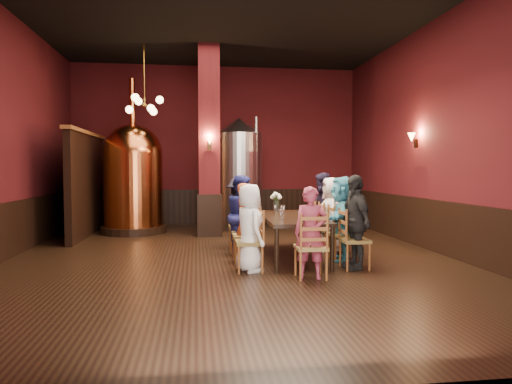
{
  "coord_description": "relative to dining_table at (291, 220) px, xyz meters",
  "views": [
    {
      "loc": [
        -0.62,
        -8.13,
        1.61
      ],
      "look_at": [
        0.48,
        0.2,
        1.17
      ],
      "focal_mm": 32.0,
      "sensor_mm": 36.0,
      "label": 1
    }
  ],
  "objects": [
    {
      "name": "room",
      "position": [
        -1.07,
        0.13,
        1.56
      ],
      "size": [
        10.0,
        10.02,
        4.5
      ],
      "color": "black",
      "rests_on": "ground"
    },
    {
      "name": "wainscot_right",
      "position": [
        2.89,
        0.13,
        -0.19
      ],
      "size": [
        0.08,
        9.9,
        1.0
      ],
      "primitive_type": "cube",
      "color": "black",
      "rests_on": "ground"
    },
    {
      "name": "wainscot_back",
      "position": [
        -1.07,
        5.09,
        -0.19
      ],
      "size": [
        7.9,
        0.08,
        1.0
      ],
      "primitive_type": "cube",
      "color": "black",
      "rests_on": "ground"
    },
    {
      "name": "column",
      "position": [
        -1.37,
        2.93,
        1.56
      ],
      "size": [
        0.58,
        0.58,
        4.5
      ],
      "primitive_type": "cube",
      "color": "#4A0F14",
      "rests_on": "ground"
    },
    {
      "name": "partition",
      "position": [
        -4.27,
        3.33,
        0.51
      ],
      "size": [
        0.22,
        3.5,
        2.4
      ],
      "primitive_type": "cube",
      "color": "black",
      "rests_on": "ground"
    },
    {
      "name": "pendant_cluster",
      "position": [
        -2.87,
        3.03,
        2.41
      ],
      "size": [
        0.9,
        0.9,
        1.7
      ],
      "primitive_type": null,
      "color": "#A57226",
      "rests_on": "room"
    },
    {
      "name": "sconce_wall",
      "position": [
        2.83,
        0.93,
        1.51
      ],
      "size": [
        0.2,
        0.2,
        0.36
      ],
      "primitive_type": null,
      "rotation": [
        0.0,
        0.0,
        1.57
      ],
      "color": "black",
      "rests_on": "room"
    },
    {
      "name": "sconce_column",
      "position": [
        -1.37,
        2.63,
        1.51
      ],
      "size": [
        0.2,
        0.2,
        0.36
      ],
      "primitive_type": null,
      "rotation": [
        0.0,
        0.0,
        3.14
      ],
      "color": "black",
      "rests_on": "column"
    },
    {
      "name": "dining_table",
      "position": [
        0.0,
        0.0,
        0.0
      ],
      "size": [
        1.04,
        2.42,
        0.75
      ],
      "rotation": [
        0.0,
        0.0,
        -0.02
      ],
      "color": "black",
      "rests_on": "ground"
    },
    {
      "name": "chair_0",
      "position": [
        -0.87,
        -0.98,
        -0.23
      ],
      "size": [
        0.47,
        0.47,
        0.92
      ],
      "primitive_type": null,
      "rotation": [
        0.0,
        0.0,
        -1.59
      ],
      "color": "brown",
      "rests_on": "ground"
    },
    {
      "name": "person_0",
      "position": [
        -0.87,
        -0.98,
        -0.01
      ],
      "size": [
        0.61,
        0.76,
        1.37
      ],
      "primitive_type": "imported",
      "rotation": [
        0.0,
        0.0,
        1.86
      ],
      "color": "white",
      "rests_on": "ground"
    },
    {
      "name": "chair_1",
      "position": [
        -0.86,
        -0.31,
        -0.23
      ],
      "size": [
        0.47,
        0.47,
        0.92
      ],
      "primitive_type": null,
      "rotation": [
        0.0,
        0.0,
        -1.59
      ],
      "color": "brown",
      "rests_on": "ground"
    },
    {
      "name": "person_1",
      "position": [
        -0.86,
        -0.31,
        -0.01
      ],
      "size": [
        0.42,
        0.55,
        1.36
      ],
      "primitive_type": "imported",
      "rotation": [
        0.0,
        0.0,
        1.78
      ],
      "color": "#AC431D",
      "rests_on": "ground"
    },
    {
      "name": "chair_2",
      "position": [
        -0.84,
        0.35,
        -0.23
      ],
      "size": [
        0.47,
        0.47,
        0.92
      ],
      "primitive_type": null,
      "rotation": [
        0.0,
        0.0,
        -1.59
      ],
      "color": "brown",
      "rests_on": "ground"
    },
    {
      "name": "person_2",
      "position": [
        -0.84,
        0.35,
        0.06
      ],
      "size": [
        0.38,
        0.74,
        1.49
      ],
      "primitive_type": "imported",
      "rotation": [
        0.0,
        0.0,
        1.53
      ],
      "color": "navy",
      "rests_on": "ground"
    },
    {
      "name": "chair_3",
      "position": [
        -0.83,
        1.02,
        -0.23
      ],
      "size": [
        0.47,
        0.47,
        0.92
      ],
      "primitive_type": null,
      "rotation": [
        0.0,
        0.0,
        -1.59
      ],
      "color": "brown",
      "rests_on": "ground"
    },
    {
      "name": "person_3",
      "position": [
        -0.83,
        1.02,
        0.03
      ],
      "size": [
        0.57,
        0.95,
        1.44
      ],
      "primitive_type": "imported",
      "rotation": [
        0.0,
        0.0,
        1.61
      ],
      "color": "black",
      "rests_on": "ground"
    },
    {
      "name": "chair_4",
      "position": [
        0.83,
        -1.02,
        -0.23
      ],
      "size": [
        0.47,
        0.47,
        0.92
      ],
      "primitive_type": null,
      "rotation": [
        0.0,
        0.0,
        1.55
      ],
      "color": "brown",
      "rests_on": "ground"
    },
    {
      "name": "person_4",
      "position": [
        0.83,
        -1.02,
        0.07
      ],
      "size": [
        0.45,
        0.91,
        1.51
      ],
      "primitive_type": "imported",
      "rotation": [
        0.0,
        0.0,
        4.81
      ],
      "color": "black",
      "rests_on": "ground"
    },
    {
      "name": "chair_5",
      "position": [
        0.84,
        -0.35,
        -0.23
      ],
      "size": [
        0.47,
        0.47,
        0.92
      ],
      "primitive_type": null,
      "rotation": [
        0.0,
        0.0,
        1.55
      ],
      "color": "brown",
      "rests_on": "ground"
    },
    {
      "name": "person_5",
      "position": [
        0.84,
        -0.35,
        0.05
      ],
      "size": [
        0.85,
        1.43,
        1.47
      ],
      "primitive_type": "imported",
      "rotation": [
        0.0,
        0.0,
        4.39
      ],
      "color": "teal",
      "rests_on": "ground"
    },
    {
      "name": "chair_6",
      "position": [
        0.86,
        0.31,
        -0.23
      ],
      "size": [
        0.47,
        0.47,
        0.92
      ],
      "primitive_type": null,
      "rotation": [
        0.0,
        0.0,
        1.55
      ],
      "color": "brown",
      "rests_on": "ground"
    },
    {
      "name": "person_6",
      "position": [
        0.86,
        0.31,
        0.03
      ],
      "size": [
        0.56,
        0.77,
        1.44
      ],
      "primitive_type": "imported",
      "rotation": [
        0.0,
        0.0,
        4.55
      ],
      "color": "beige",
      "rests_on": "ground"
    },
    {
      "name": "chair_7",
      "position": [
        0.87,
        0.98,
        -0.23
      ],
      "size": [
        0.47,
        0.47,
        0.92
      ],
      "primitive_type": null,
      "rotation": [
        0.0,
        0.0,
        1.55
      ],
      "color": "brown",
      "rests_on": "ground"
    },
    {
      "name": "person_7",
      "position": [
        0.87,
        0.98,
        0.08
      ],
      "size": [
        0.45,
        0.78,
        1.53
      ],
      "primitive_type": "imported",
      "rotation": [
        0.0,
        0.0,
        4.83
      ],
      "color": "black",
      "rests_on": "ground"
    },
    {
      "name": "chair_8",
      "position": [
        -0.03,
        -1.55,
        -0.23
      ],
      "size": [
        0.47,
        0.47,
        0.92
      ],
      "primitive_type": null,
      "rotation": [
        0.0,
        0.0,
        3.12
      ],
      "color": "brown",
      "rests_on": "ground"
    },
    {
      "name": "person_8",
      "position": [
        -0.03,
        -1.55,
        -0.02
      ],
      "size": [
        0.55,
        0.43,
        1.35
      ],
      "primitive_type": "imported",
      "rotation": [
        0.0,
        0.0,
        6.03
      ],
      "color": "#913045",
      "rests_on": "ground"
    },
    {
      "name": "copper_kettle",
      "position": [
        -3.23,
        3.65,
        0.7
      ],
      "size": [
        1.74,
        1.74,
        3.82
      ],
      "rotation": [
        0.0,
        0.0,
        0.25
      ],
      "color": "black",
      "rests_on": "ground"
    },
    {
      "name": "steel_vessel",
      "position": [
        -0.56,
        3.96,
        0.77
      ],
      "size": [
        1.26,
        1.26,
        2.92
      ],
      "rotation": [
        0.0,
        0.0,
        -0.04
      ],
      "color": "#B2B2B7",
      "rests_on": "ground"
    },
    {
      "name": "rose_vase",
      "position": [
        -0.08,
        1.0,
        0.32
      ],
      "size": [
        0.23,
        0.23,
        0.39
      ],
      "color": "white",
      "rests_on": "dining_table"
    },
    {
      "name": "wine_glass_0",
      "position": [
        -0.07,
        0.35,
        0.15
      ],
      "size": [
        0.07,
        0.07,
        0.17
      ],
      "primitive_type": null,
      "color": "white",
      "rests_on": "dining_table"
    },
    {
      "name": "wine_glass_1",
      "position": [
        -0.2,
        0.51,
        0.15
      ],
      "size": [
        0.07,
        0.07,
        0.17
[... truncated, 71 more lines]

